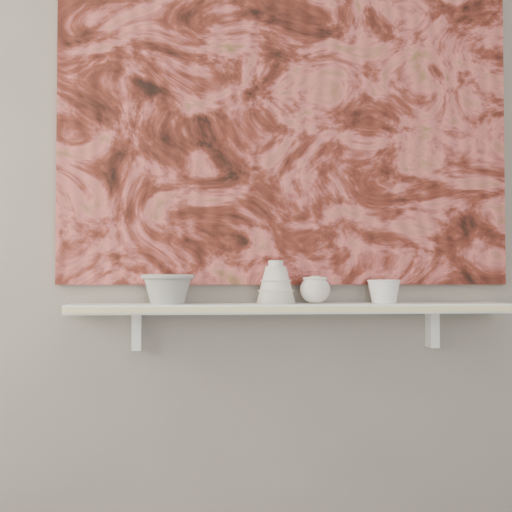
{
  "coord_description": "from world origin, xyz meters",
  "views": [
    {
      "loc": [
        -0.32,
        -0.76,
        1.01
      ],
      "look_at": [
        -0.11,
        1.49,
        1.08
      ],
      "focal_mm": 50.0,
      "sensor_mm": 36.0,
      "label": 1
    }
  ],
  "objects": [
    {
      "name": "bracket_right",
      "position": [
        0.49,
        1.57,
        0.84
      ],
      "size": [
        0.03,
        0.06,
        0.12
      ],
      "primitive_type": "cube",
      "color": "white",
      "rests_on": "wall_back"
    },
    {
      "name": "bell_vessel",
      "position": [
        -0.05,
        1.51,
        1.0
      ],
      "size": [
        0.16,
        0.16,
        0.14
      ],
      "primitive_type": null,
      "rotation": [
        0.0,
        0.0,
        0.3
      ],
      "color": "white",
      "rests_on": "shelf"
    },
    {
      "name": "painting",
      "position": [
        0.0,
        1.59,
        1.54
      ],
      "size": [
        1.5,
        0.02,
        1.1
      ],
      "primitive_type": "cube",
      "color": "maroon",
      "rests_on": "wall_back"
    },
    {
      "name": "house_motif",
      "position": [
        0.45,
        1.57,
        1.23
      ],
      "size": [
        0.09,
        0.0,
        0.08
      ],
      "primitive_type": "cube",
      "color": "black",
      "rests_on": "painting"
    },
    {
      "name": "bowl_grey",
      "position": [
        -0.39,
        1.51,
        0.98
      ],
      "size": [
        0.18,
        0.18,
        0.1
      ],
      "primitive_type": null,
      "rotation": [
        0.0,
        0.0,
        -0.09
      ],
      "color": "gray",
      "rests_on": "shelf"
    },
    {
      "name": "wall_back",
      "position": [
        0.0,
        1.6,
        1.35
      ],
      "size": [
        3.6,
        0.0,
        3.6
      ],
      "primitive_type": "plane",
      "rotation": [
        1.57,
        0.0,
        0.0
      ],
      "color": "slate",
      "rests_on": "floor"
    },
    {
      "name": "shelf",
      "position": [
        0.0,
        1.51,
        0.92
      ],
      "size": [
        1.4,
        0.18,
        0.03
      ],
      "primitive_type": "cube",
      "color": "white",
      "rests_on": "wall_back"
    },
    {
      "name": "shelf_stripe",
      "position": [
        0.0,
        1.41,
        0.92
      ],
      "size": [
        1.4,
        0.01,
        0.02
      ],
      "primitive_type": "cube",
      "color": "beige",
      "rests_on": "shelf"
    },
    {
      "name": "cup_cream",
      "position": [
        0.08,
        1.51,
        0.97
      ],
      "size": [
        0.11,
        0.11,
        0.09
      ],
      "primitive_type": null,
      "rotation": [
        0.0,
        0.0,
        0.09
      ],
      "color": "silver",
      "rests_on": "shelf"
    },
    {
      "name": "bowl_white",
      "position": [
        0.31,
        1.51,
        0.97
      ],
      "size": [
        0.12,
        0.12,
        0.08
      ],
      "primitive_type": null,
      "rotation": [
        0.0,
        0.0,
        0.18
      ],
      "color": "white",
      "rests_on": "shelf"
    },
    {
      "name": "bracket_left",
      "position": [
        -0.49,
        1.57,
        0.84
      ],
      "size": [
        0.03,
        0.06,
        0.12
      ],
      "primitive_type": "cube",
      "color": "white",
      "rests_on": "wall_back"
    }
  ]
}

